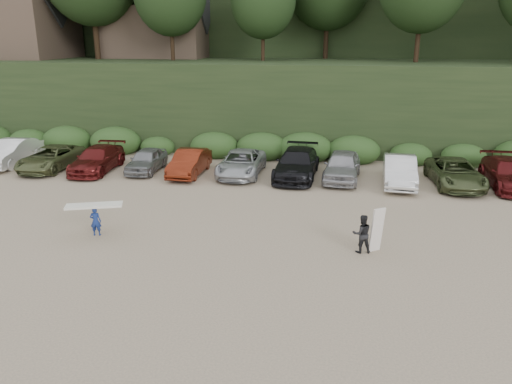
# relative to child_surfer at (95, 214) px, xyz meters

# --- Properties ---
(ground) EXTENTS (120.00, 120.00, 0.00)m
(ground) POSITION_rel_child_surfer_xyz_m (6.57, -0.21, -0.91)
(ground) COLOR tan
(ground) RESTS_ON ground
(parked_cars) EXTENTS (33.78, 5.97, 1.62)m
(parked_cars) POSITION_rel_child_surfer_xyz_m (3.37, 9.74, -0.15)
(parked_cars) COLOR #A4A5A9
(parked_cars) RESTS_ON ground
(child_surfer) EXTENTS (2.31, 1.31, 1.33)m
(child_surfer) POSITION_rel_child_surfer_xyz_m (0.00, 0.00, 0.00)
(child_surfer) COLOR navy
(child_surfer) RESTS_ON ground
(adult_surfer) EXTENTS (1.24, 0.72, 1.76)m
(adult_surfer) POSITION_rel_child_surfer_xyz_m (10.68, 0.07, -0.15)
(adult_surfer) COLOR black
(adult_surfer) RESTS_ON ground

